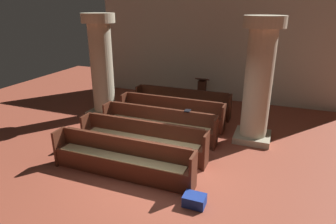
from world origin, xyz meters
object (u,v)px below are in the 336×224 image
(kneeler_box_blue, at_px, (194,200))
(pew_row_3, at_px, (142,138))
(pew_row_0, at_px, (182,101))
(pew_row_1, at_px, (171,111))
(pillar_far_side, at_px, (102,65))
(lectern, at_px, (202,93))
(pillar_aisle_side, at_px, (258,79))
(pew_row_2, at_px, (158,123))
(pew_row_4, at_px, (121,157))
(hymn_book, at_px, (188,111))

(kneeler_box_blue, bearing_deg, pew_row_3, 140.98)
(pew_row_0, height_order, pew_row_1, same)
(pillar_far_side, relative_size, lectern, 3.16)
(pew_row_0, height_order, pillar_aisle_side, pillar_aisle_side)
(pillar_far_side, height_order, kneeler_box_blue, pillar_far_side)
(lectern, bearing_deg, pew_row_1, -99.30)
(pew_row_2, bearing_deg, pillar_far_side, 156.11)
(pew_row_4, bearing_deg, pew_row_3, 90.00)
(pillar_aisle_side, xyz_separation_m, lectern, (-2.18, 2.51, -1.33))
(hymn_book, bearing_deg, pillar_aisle_side, 21.41)
(pew_row_2, distance_m, pew_row_4, 2.13)
(pillar_aisle_side, distance_m, lectern, 3.58)
(pew_row_4, height_order, kneeler_box_blue, pew_row_4)
(pillar_aisle_side, bearing_deg, pew_row_0, 154.00)
(pew_row_4, bearing_deg, hymn_book, 70.89)
(pew_row_4, xyz_separation_m, kneeler_box_blue, (1.83, -0.42, -0.37))
(pew_row_0, xyz_separation_m, lectern, (0.38, 1.26, -0.02))
(pew_row_1, height_order, hymn_book, hymn_book)
(pillar_far_side, xyz_separation_m, lectern, (2.89, 2.28, -1.33))
(pew_row_4, distance_m, kneeler_box_blue, 1.91)
(pillar_aisle_side, bearing_deg, hymn_book, -158.59)
(pillar_far_side, bearing_deg, pew_row_1, -1.07)
(pew_row_3, bearing_deg, pew_row_1, 90.00)
(pew_row_3, distance_m, hymn_book, 1.55)
(pew_row_4, xyz_separation_m, pillar_far_side, (-2.51, 3.24, 1.30))
(pillar_aisle_side, bearing_deg, lectern, 131.03)
(lectern, bearing_deg, pew_row_0, -106.84)
(lectern, bearing_deg, pillar_far_side, -141.80)
(pillar_aisle_side, xyz_separation_m, kneeler_box_blue, (-0.73, -3.43, -1.67))
(pew_row_4, relative_size, kneeler_box_blue, 7.98)
(pillar_aisle_side, height_order, hymn_book, pillar_aisle_side)
(pew_row_3, distance_m, pillar_far_side, 3.57)
(lectern, relative_size, kneeler_box_blue, 2.54)
(pew_row_1, relative_size, kneeler_box_blue, 7.98)
(pillar_aisle_side, height_order, pillar_far_side, same)
(pew_row_3, bearing_deg, pew_row_4, -90.00)
(pew_row_2, bearing_deg, lectern, 83.59)
(pew_row_3, bearing_deg, kneeler_box_blue, -39.02)
(pew_row_4, xyz_separation_m, hymn_book, (0.81, 2.33, 0.42))
(pew_row_0, bearing_deg, kneeler_box_blue, -68.64)
(pew_row_4, bearing_deg, kneeler_box_blue, -12.85)
(pillar_aisle_side, bearing_deg, pew_row_2, -161.00)
(pew_row_1, distance_m, lectern, 2.35)
(pew_row_1, relative_size, pew_row_2, 1.00)
(pillar_far_side, xyz_separation_m, hymn_book, (3.32, -0.92, -0.89))
(pew_row_4, bearing_deg, pew_row_0, 90.00)
(pew_row_1, relative_size, pillar_aisle_side, 1.00)
(kneeler_box_blue, bearing_deg, lectern, 103.73)
(pew_row_0, distance_m, hymn_book, 2.14)
(lectern, xyz_separation_m, hymn_book, (0.43, -3.19, 0.44))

